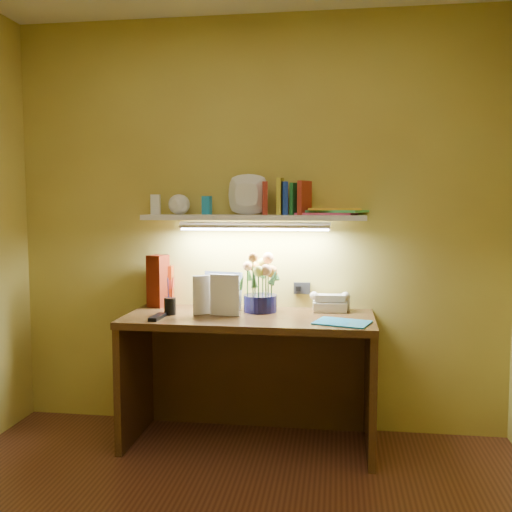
{
  "coord_description": "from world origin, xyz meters",
  "views": [
    {
      "loc": [
        0.49,
        -1.94,
        1.37
      ],
      "look_at": [
        0.02,
        1.35,
        1.07
      ],
      "focal_mm": 40.0,
      "sensor_mm": 36.0,
      "label": 1
    }
  ],
  "objects": [
    {
      "name": "wall_shelf",
      "position": [
        0.03,
        1.39,
        1.34
      ],
      "size": [
        1.32,
        0.36,
        0.24
      ],
      "color": "white",
      "rests_on": "ground"
    },
    {
      "name": "whisky_box",
      "position": [
        -0.59,
        1.39,
        0.91
      ],
      "size": [
        0.13,
        0.13,
        0.32
      ],
      "primitive_type": "cube",
      "rotation": [
        0.0,
        0.0,
        -0.34
      ],
      "color": "#561507",
      "rests_on": "desk"
    },
    {
      "name": "flower_bouquet",
      "position": [
        0.05,
        1.33,
        0.92
      ],
      "size": [
        0.28,
        0.28,
        0.34
      ],
      "primitive_type": null,
      "rotation": [
        0.0,
        0.0,
        -0.36
      ],
      "color": "#0F0F3E",
      "rests_on": "desk"
    },
    {
      "name": "blue_folder",
      "position": [
        0.52,
        1.06,
        0.75
      ],
      "size": [
        0.33,
        0.28,
        0.01
      ],
      "primitive_type": "cube",
      "rotation": [
        0.0,
        0.0,
        -0.3
      ],
      "color": "#1C8BCB",
      "rests_on": "desk"
    },
    {
      "name": "tv_remote",
      "position": [
        -0.48,
        1.04,
        0.76
      ],
      "size": [
        0.05,
        0.17,
        0.02
      ],
      "primitive_type": "cube",
      "rotation": [
        0.0,
        0.0,
        -0.03
      ],
      "color": "black",
      "rests_on": "desk"
    },
    {
      "name": "whisky_bottle",
      "position": [
        -0.56,
        1.45,
        0.91
      ],
      "size": [
        0.09,
        0.09,
        0.32
      ],
      "primitive_type": null,
      "rotation": [
        0.0,
        0.0,
        0.11
      ],
      "color": "#A72D0A",
      "rests_on": "desk"
    },
    {
      "name": "desk_book_a",
      "position": [
        -0.31,
        1.15,
        0.86
      ],
      "size": [
        0.16,
        0.11,
        0.23
      ],
      "primitive_type": "imported",
      "rotation": [
        0.0,
        0.0,
        0.54
      ],
      "color": "silver",
      "rests_on": "desk"
    },
    {
      "name": "art_card",
      "position": [
        -0.19,
        1.38,
        0.86
      ],
      "size": [
        0.23,
        0.08,
        0.23
      ],
      "primitive_type": null,
      "rotation": [
        0.0,
        0.0,
        -0.16
      ],
      "color": "silver",
      "rests_on": "desk"
    },
    {
      "name": "telephone",
      "position": [
        0.45,
        1.39,
        0.81
      ],
      "size": [
        0.2,
        0.16,
        0.12
      ],
      "primitive_type": null,
      "rotation": [
        0.0,
        0.0,
        0.06
      ],
      "color": "beige",
      "rests_on": "desk"
    },
    {
      "name": "desk_clock",
      "position": [
        0.52,
        1.44,
        0.8
      ],
      "size": [
        0.09,
        0.05,
        0.09
      ],
      "primitive_type": "cube",
      "rotation": [
        0.0,
        0.0,
        -0.09
      ],
      "color": "#ABABB0",
      "rests_on": "desk"
    },
    {
      "name": "desk_book_b",
      "position": [
        -0.22,
        1.18,
        0.87
      ],
      "size": [
        0.17,
        0.04,
        0.24
      ],
      "primitive_type": "imported",
      "rotation": [
        0.0,
        0.0,
        -0.15
      ],
      "color": "white",
      "rests_on": "desk"
    },
    {
      "name": "pen_cup",
      "position": [
        -0.45,
        1.16,
        0.83
      ],
      "size": [
        0.08,
        0.08,
        0.16
      ],
      "primitive_type": "cylinder",
      "rotation": [
        0.0,
        0.0,
        0.13
      ],
      "color": "black",
      "rests_on": "desk"
    },
    {
      "name": "desk",
      "position": [
        0.0,
        1.2,
        0.38
      ],
      "size": [
        1.4,
        0.6,
        0.75
      ],
      "primitive_type": "cube",
      "color": "#381D0F",
      "rests_on": "ground"
    }
  ]
}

